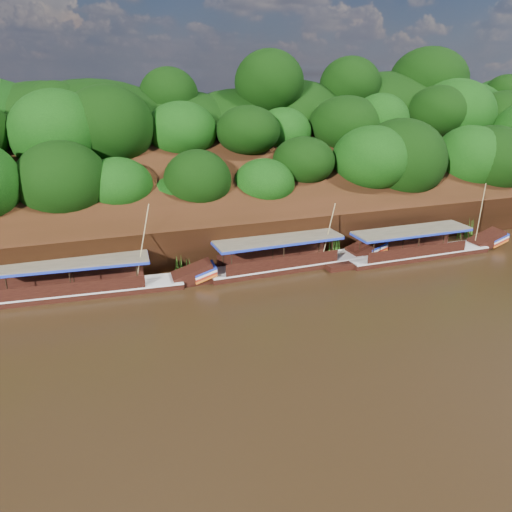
{
  "coord_description": "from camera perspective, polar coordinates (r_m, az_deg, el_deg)",
  "views": [
    {
      "loc": [
        -12.16,
        -25.14,
        14.02
      ],
      "look_at": [
        -0.72,
        7.0,
        1.56
      ],
      "focal_mm": 35.0,
      "sensor_mm": 36.0,
      "label": 1
    }
  ],
  "objects": [
    {
      "name": "ground",
      "position": [
        31.25,
        5.59,
        -6.69
      ],
      "size": [
        160.0,
        160.0,
        0.0
      ],
      "primitive_type": "plane",
      "color": "black",
      "rests_on": "ground"
    },
    {
      "name": "boat_2",
      "position": [
        35.56,
        -17.62,
        -3.19
      ],
      "size": [
        15.5,
        3.24,
        6.33
      ],
      "rotation": [
        0.0,
        0.0,
        -0.07
      ],
      "color": "black",
      "rests_on": "ground"
    },
    {
      "name": "riverbank",
      "position": [
        50.85,
        -5.23,
        6.19
      ],
      "size": [
        120.0,
        30.06,
        19.4
      ],
      "color": "black",
      "rests_on": "ground"
    },
    {
      "name": "reeds",
      "position": [
        37.97,
        -4.21,
        -0.25
      ],
      "size": [
        48.73,
        1.84,
        2.07
      ],
      "color": "#2D5F17",
      "rests_on": "ground"
    },
    {
      "name": "boat_0",
      "position": [
        43.0,
        18.82,
        0.7
      ],
      "size": [
        14.88,
        2.53,
        6.38
      ],
      "rotation": [
        0.0,
        0.0,
        0.01
      ],
      "color": "black",
      "rests_on": "ground"
    },
    {
      "name": "boat_1",
      "position": [
        38.43,
        4.62,
        -0.48
      ],
      "size": [
        14.76,
        2.9,
        5.52
      ],
      "rotation": [
        0.0,
        0.0,
        0.03
      ],
      "color": "black",
      "rests_on": "ground"
    }
  ]
}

